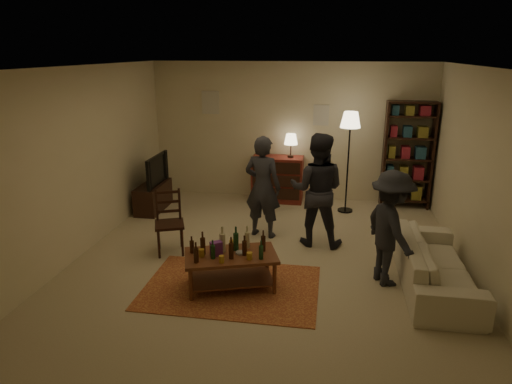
% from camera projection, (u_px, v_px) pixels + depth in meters
% --- Properties ---
extents(floor, '(6.00, 6.00, 0.00)m').
position_uv_depth(floor, '(268.00, 260.00, 6.61)').
color(floor, '#C6B793').
rests_on(floor, ground).
extents(room_shell, '(6.00, 6.00, 6.00)m').
position_uv_depth(room_shell, '(257.00, 108.00, 8.97)').
color(room_shell, beige).
rests_on(room_shell, ground).
extents(rug, '(2.20, 1.50, 0.01)m').
position_uv_depth(rug, '(231.00, 287.00, 5.83)').
color(rug, maroon).
rests_on(rug, ground).
extents(coffee_table, '(1.28, 0.95, 0.81)m').
position_uv_depth(coffee_table, '(230.00, 258.00, 5.71)').
color(coffee_table, brown).
rests_on(coffee_table, ground).
extents(dining_chair, '(0.54, 0.54, 0.96)m').
position_uv_depth(dining_chair, '(169.00, 219.00, 6.75)').
color(dining_chair, black).
rests_on(dining_chair, ground).
extents(tv_stand, '(0.40, 1.00, 1.06)m').
position_uv_depth(tv_stand, '(153.00, 190.00, 8.57)').
color(tv_stand, black).
rests_on(tv_stand, ground).
extents(dresser, '(1.00, 0.50, 1.36)m').
position_uv_depth(dresser, '(278.00, 178.00, 9.05)').
color(dresser, maroon).
rests_on(dresser, ground).
extents(bookshelf, '(0.90, 0.34, 2.02)m').
position_uv_depth(bookshelf, '(408.00, 154.00, 8.56)').
color(bookshelf, black).
rests_on(bookshelf, ground).
extents(floor_lamp, '(0.36, 0.36, 1.86)m').
position_uv_depth(floor_lamp, '(350.00, 127.00, 8.12)').
color(floor_lamp, black).
rests_on(floor_lamp, ground).
extents(sofa, '(0.81, 2.08, 0.61)m').
position_uv_depth(sofa, '(435.00, 264.00, 5.79)').
color(sofa, beige).
rests_on(sofa, ground).
extents(person_left, '(0.68, 0.53, 1.65)m').
position_uv_depth(person_left, '(263.00, 187.00, 7.23)').
color(person_left, '#2A2B32').
rests_on(person_left, ground).
extents(person_right, '(0.90, 0.73, 1.75)m').
position_uv_depth(person_right, '(317.00, 190.00, 6.91)').
color(person_right, '#24242B').
rests_on(person_right, ground).
extents(person_by_sofa, '(0.90, 1.11, 1.50)m').
position_uv_depth(person_by_sofa, '(391.00, 228.00, 5.75)').
color(person_by_sofa, '#222329').
rests_on(person_by_sofa, ground).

